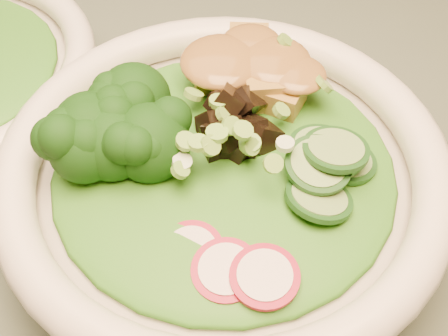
# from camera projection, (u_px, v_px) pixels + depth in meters

# --- Properties ---
(salad_bowl) EXTENTS (0.30, 0.30, 0.08)m
(salad_bowl) POSITION_uv_depth(u_px,v_px,m) (224.00, 188.00, 0.43)
(salad_bowl) COLOR silver
(salad_bowl) RESTS_ON dining_table
(lettuce_bed) EXTENTS (0.23, 0.23, 0.03)m
(lettuce_bed) POSITION_uv_depth(u_px,v_px,m) (224.00, 167.00, 0.41)
(lettuce_bed) COLOR #2D6B16
(lettuce_bed) RESTS_ON salad_bowl
(broccoli_florets) EXTENTS (0.10, 0.10, 0.05)m
(broccoli_florets) POSITION_uv_depth(u_px,v_px,m) (117.00, 138.00, 0.40)
(broccoli_florets) COLOR black
(broccoli_florets) RESTS_ON salad_bowl
(radish_slices) EXTENTS (0.13, 0.07, 0.02)m
(radish_slices) POSITION_uv_depth(u_px,v_px,m) (208.00, 259.00, 0.36)
(radish_slices) COLOR maroon
(radish_slices) RESTS_ON salad_bowl
(cucumber_slices) EXTENTS (0.09, 0.09, 0.04)m
(cucumber_slices) POSITION_uv_depth(u_px,v_px,m) (338.00, 169.00, 0.39)
(cucumber_slices) COLOR #83B866
(cucumber_slices) RESTS_ON salad_bowl
(mushroom_heap) EXTENTS (0.09, 0.09, 0.04)m
(mushroom_heap) POSITION_uv_depth(u_px,v_px,m) (227.00, 135.00, 0.41)
(mushroom_heap) COLOR black
(mushroom_heap) RESTS_ON salad_bowl
(tofu_cubes) EXTENTS (0.11, 0.09, 0.04)m
(tofu_cubes) POSITION_uv_depth(u_px,v_px,m) (243.00, 80.00, 0.44)
(tofu_cubes) COLOR #A78437
(tofu_cubes) RESTS_ON salad_bowl
(peanut_sauce) EXTENTS (0.08, 0.06, 0.02)m
(peanut_sauce) POSITION_uv_depth(u_px,v_px,m) (243.00, 64.00, 0.43)
(peanut_sauce) COLOR brown
(peanut_sauce) RESTS_ON tofu_cubes
(scallion_garnish) EXTENTS (0.21, 0.21, 0.03)m
(scallion_garnish) POSITION_uv_depth(u_px,v_px,m) (224.00, 139.00, 0.39)
(scallion_garnish) COLOR #6DA73B
(scallion_garnish) RESTS_ON salad_bowl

